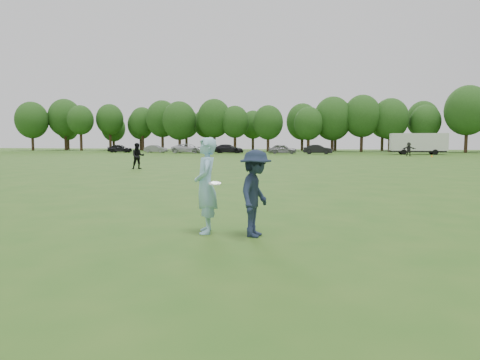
{
  "coord_description": "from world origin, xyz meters",
  "views": [
    {
      "loc": [
        2.78,
        -9.21,
        2.02
      ],
      "look_at": [
        0.66,
        0.68,
        1.1
      ],
      "focal_mm": 32.0,
      "sensor_mm": 36.0,
      "label": 1
    }
  ],
  "objects_px": {
    "car_d": "(228,149)",
    "player_far_d": "(409,149)",
    "thrower": "(206,186)",
    "car_e": "(282,149)",
    "player_far_a": "(138,156)",
    "car_f": "(318,149)",
    "defender": "(256,193)",
    "car_a": "(120,148)",
    "car_b": "(156,149)",
    "field_cone": "(432,156)",
    "cargo_trailer": "(418,143)",
    "car_c": "(189,148)"
  },
  "relations": [
    {
      "from": "thrower",
      "to": "car_e",
      "type": "distance_m",
      "value": 59.0
    },
    {
      "from": "defender",
      "to": "player_far_a",
      "type": "height_order",
      "value": "player_far_a"
    },
    {
      "from": "car_c",
      "to": "car_e",
      "type": "relative_size",
      "value": 1.26
    },
    {
      "from": "player_far_a",
      "to": "car_e",
      "type": "height_order",
      "value": "player_far_a"
    },
    {
      "from": "car_d",
      "to": "car_b",
      "type": "bearing_deg",
      "value": 91.11
    },
    {
      "from": "car_a",
      "to": "car_e",
      "type": "bearing_deg",
      "value": -99.37
    },
    {
      "from": "player_far_d",
      "to": "car_d",
      "type": "xyz_separation_m",
      "value": [
        -27.15,
        9.22,
        -0.21
      ]
    },
    {
      "from": "car_e",
      "to": "car_a",
      "type": "bearing_deg",
      "value": 77.81
    },
    {
      "from": "cargo_trailer",
      "to": "player_far_d",
      "type": "bearing_deg",
      "value": -108.01
    },
    {
      "from": "player_far_a",
      "to": "car_d",
      "type": "height_order",
      "value": "player_far_a"
    },
    {
      "from": "player_far_a",
      "to": "car_f",
      "type": "xyz_separation_m",
      "value": [
        11.59,
        39.15,
        -0.22
      ]
    },
    {
      "from": "car_d",
      "to": "player_far_d",
      "type": "bearing_deg",
      "value": -108.29
    },
    {
      "from": "thrower",
      "to": "player_far_a",
      "type": "height_order",
      "value": "thrower"
    },
    {
      "from": "thrower",
      "to": "car_b",
      "type": "xyz_separation_m",
      "value": [
        -27.39,
        61.02,
        -0.39
      ]
    },
    {
      "from": "car_d",
      "to": "field_cone",
      "type": "relative_size",
      "value": 16.9
    },
    {
      "from": "thrower",
      "to": "car_e",
      "type": "height_order",
      "value": "thrower"
    },
    {
      "from": "thrower",
      "to": "car_b",
      "type": "bearing_deg",
      "value": -173.34
    },
    {
      "from": "defender",
      "to": "car_d",
      "type": "height_order",
      "value": "defender"
    },
    {
      "from": "car_e",
      "to": "car_f",
      "type": "height_order",
      "value": "car_e"
    },
    {
      "from": "player_far_a",
      "to": "player_far_d",
      "type": "height_order",
      "value": "player_far_a"
    },
    {
      "from": "car_f",
      "to": "field_cone",
      "type": "height_order",
      "value": "car_f"
    },
    {
      "from": "car_d",
      "to": "car_f",
      "type": "relative_size",
      "value": 1.15
    },
    {
      "from": "defender",
      "to": "car_b",
      "type": "distance_m",
      "value": 67.45
    },
    {
      "from": "player_far_d",
      "to": "car_a",
      "type": "bearing_deg",
      "value": 156.88
    },
    {
      "from": "defender",
      "to": "car_a",
      "type": "relative_size",
      "value": 0.43
    },
    {
      "from": "defender",
      "to": "car_c",
      "type": "distance_m",
      "value": 63.97
    },
    {
      "from": "car_e",
      "to": "player_far_d",
      "type": "bearing_deg",
      "value": -118.65
    },
    {
      "from": "thrower",
      "to": "car_d",
      "type": "xyz_separation_m",
      "value": [
        -14.36,
        61.16,
        -0.31
      ]
    },
    {
      "from": "car_b",
      "to": "car_d",
      "type": "xyz_separation_m",
      "value": [
        13.02,
        0.15,
        0.08
      ]
    },
    {
      "from": "cargo_trailer",
      "to": "car_f",
      "type": "bearing_deg",
      "value": -175.44
    },
    {
      "from": "car_a",
      "to": "cargo_trailer",
      "type": "height_order",
      "value": "cargo_trailer"
    },
    {
      "from": "thrower",
      "to": "player_far_a",
      "type": "bearing_deg",
      "value": -168.29
    },
    {
      "from": "thrower",
      "to": "car_a",
      "type": "relative_size",
      "value": 0.49
    },
    {
      "from": "defender",
      "to": "car_a",
      "type": "distance_m",
      "value": 70.74
    },
    {
      "from": "thrower",
      "to": "car_b",
      "type": "relative_size",
      "value": 0.52
    },
    {
      "from": "player_far_a",
      "to": "car_e",
      "type": "relative_size",
      "value": 0.42
    },
    {
      "from": "car_f",
      "to": "car_d",
      "type": "bearing_deg",
      "value": 84.64
    },
    {
      "from": "car_c",
      "to": "thrower",
      "type": "bearing_deg",
      "value": -159.34
    },
    {
      "from": "defender",
      "to": "player_far_d",
      "type": "xyz_separation_m",
      "value": [
        11.66,
        52.06,
        0.02
      ]
    },
    {
      "from": "player_far_d",
      "to": "cargo_trailer",
      "type": "relative_size",
      "value": 0.21
    },
    {
      "from": "car_c",
      "to": "cargo_trailer",
      "type": "xyz_separation_m",
      "value": [
        36.39,
        0.11,
        0.99
      ]
    },
    {
      "from": "car_d",
      "to": "car_f",
      "type": "xyz_separation_m",
      "value": [
        14.94,
        -2.33,
        -0.01
      ]
    },
    {
      "from": "player_far_d",
      "to": "cargo_trailer",
      "type": "distance_m",
      "value": 8.53
    },
    {
      "from": "car_d",
      "to": "car_f",
      "type": "distance_m",
      "value": 15.12
    },
    {
      "from": "car_c",
      "to": "car_e",
      "type": "height_order",
      "value": "car_c"
    },
    {
      "from": "car_b",
      "to": "car_d",
      "type": "height_order",
      "value": "car_d"
    },
    {
      "from": "defender",
      "to": "thrower",
      "type": "bearing_deg",
      "value": 91.24
    },
    {
      "from": "car_a",
      "to": "cargo_trailer",
      "type": "bearing_deg",
      "value": -96.06
    },
    {
      "from": "player_far_d",
      "to": "car_a",
      "type": "relative_size",
      "value": 0.44
    },
    {
      "from": "player_far_a",
      "to": "field_cone",
      "type": "xyz_separation_m",
      "value": [
        26.23,
        30.06,
        -0.79
      ]
    }
  ]
}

